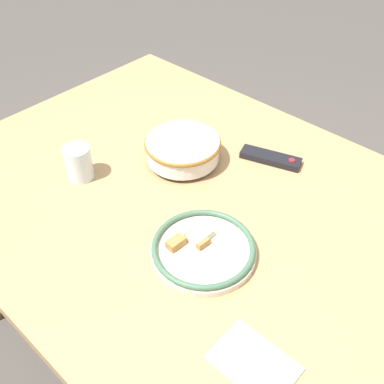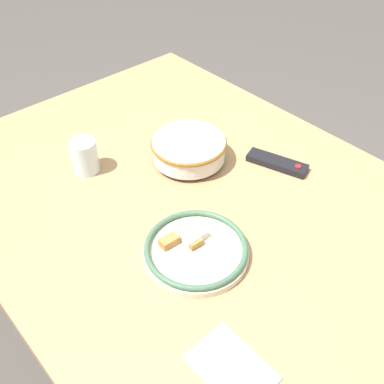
# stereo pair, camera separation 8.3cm
# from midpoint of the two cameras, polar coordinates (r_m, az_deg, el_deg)

# --- Properties ---
(ground_plane) EXTENTS (8.00, 8.00, 0.00)m
(ground_plane) POSITION_cam_midpoint_polar(r_m,az_deg,el_deg) (1.77, 2.27, -19.19)
(ground_plane) COLOR #4C4742
(dining_table) EXTENTS (1.51, 1.05, 0.74)m
(dining_table) POSITION_cam_midpoint_polar(r_m,az_deg,el_deg) (1.23, 3.10, -4.09)
(dining_table) COLOR tan
(dining_table) RESTS_ON ground_plane
(noodle_bowl) EXTENTS (0.22, 0.22, 0.07)m
(noodle_bowl) POSITION_cam_midpoint_polar(r_m,az_deg,el_deg) (1.29, 1.42, 5.48)
(noodle_bowl) COLOR silver
(noodle_bowl) RESTS_ON dining_table
(food_plate) EXTENTS (0.25, 0.25, 0.04)m
(food_plate) POSITION_cam_midpoint_polar(r_m,az_deg,el_deg) (1.05, 2.72, -7.39)
(food_plate) COLOR beige
(food_plate) RESTS_ON dining_table
(tv_remote) EXTENTS (0.18, 0.10, 0.02)m
(tv_remote) POSITION_cam_midpoint_polar(r_m,az_deg,el_deg) (1.33, 12.53, 3.58)
(tv_remote) COLOR black
(tv_remote) RESTS_ON dining_table
(drinking_glass) EXTENTS (0.07, 0.07, 0.10)m
(drinking_glass) POSITION_cam_midpoint_polar(r_m,az_deg,el_deg) (1.28, -11.68, 4.41)
(drinking_glass) COLOR silver
(drinking_glass) RESTS_ON dining_table
(folded_napkin) EXTENTS (0.16, 0.11, 0.01)m
(folded_napkin) POSITION_cam_midpoint_polar(r_m,az_deg,el_deg) (0.91, 7.79, -21.35)
(folded_napkin) COLOR white
(folded_napkin) RESTS_ON dining_table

